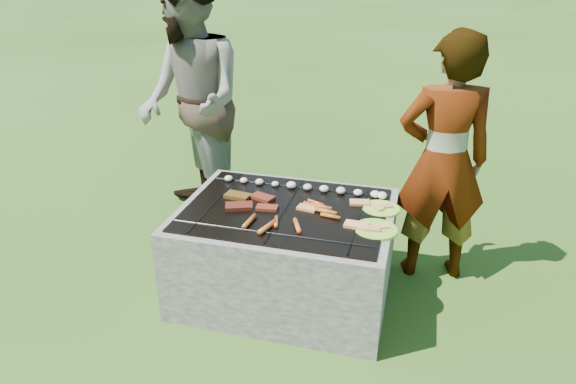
{
  "coord_description": "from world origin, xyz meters",
  "views": [
    {
      "loc": [
        0.74,
        -2.7,
        2.03
      ],
      "look_at": [
        0.0,
        0.05,
        0.7
      ],
      "focal_mm": 32.0,
      "sensor_mm": 36.0,
      "label": 1
    }
  ],
  "objects_px": {
    "fire_pit": "(286,254)",
    "plate_near": "(376,229)",
    "cook": "(443,162)",
    "bystander": "(191,104)",
    "plate_far": "(381,209)"
  },
  "relations": [
    {
      "from": "plate_near",
      "to": "cook",
      "type": "bearing_deg",
      "value": 60.53
    },
    {
      "from": "plate_far",
      "to": "bystander",
      "type": "xyz_separation_m",
      "value": [
        -1.53,
        0.65,
        0.38
      ]
    },
    {
      "from": "fire_pit",
      "to": "bystander",
      "type": "distance_m",
      "value": 1.45
    },
    {
      "from": "bystander",
      "to": "fire_pit",
      "type": "bearing_deg",
      "value": 9.4
    },
    {
      "from": "fire_pit",
      "to": "plate_near",
      "type": "bearing_deg",
      "value": -11.91
    },
    {
      "from": "cook",
      "to": "bystander",
      "type": "relative_size",
      "value": 0.83
    },
    {
      "from": "plate_near",
      "to": "cook",
      "type": "xyz_separation_m",
      "value": [
        0.35,
        0.61,
        0.22
      ]
    },
    {
      "from": "fire_pit",
      "to": "cook",
      "type": "height_order",
      "value": "cook"
    },
    {
      "from": "plate_near",
      "to": "fire_pit",
      "type": "bearing_deg",
      "value": 168.09
    },
    {
      "from": "fire_pit",
      "to": "bystander",
      "type": "bearing_deg",
      "value": 140.31
    },
    {
      "from": "plate_near",
      "to": "cook",
      "type": "distance_m",
      "value": 0.74
    },
    {
      "from": "fire_pit",
      "to": "plate_near",
      "type": "height_order",
      "value": "plate_near"
    },
    {
      "from": "fire_pit",
      "to": "plate_near",
      "type": "relative_size",
      "value": 4.38
    },
    {
      "from": "fire_pit",
      "to": "plate_far",
      "type": "relative_size",
      "value": 4.45
    },
    {
      "from": "bystander",
      "to": "plate_near",
      "type": "bearing_deg",
      "value": 17.96
    }
  ]
}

